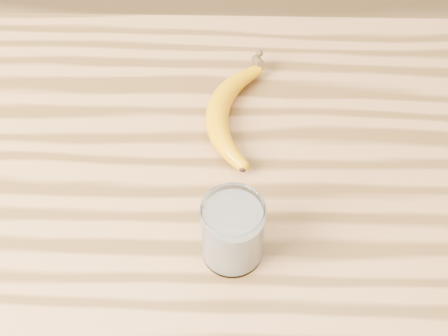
{
  "coord_description": "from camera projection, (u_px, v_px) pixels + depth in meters",
  "views": [
    {
      "loc": [
        -0.04,
        -0.55,
        1.65
      ],
      "look_at": [
        -0.05,
        0.01,
        0.93
      ],
      "focal_mm": 50.0,
      "sensor_mm": 36.0,
      "label": 1
    }
  ],
  "objects": [
    {
      "name": "banana",
      "position": [
        217.0,
        112.0,
        0.99
      ],
      "size": [
        0.15,
        0.32,
        0.04
      ],
      "primitive_type": null,
      "rotation": [
        0.0,
        0.0,
        -0.12
      ],
      "color": "#CD8300",
      "rests_on": "table"
    },
    {
      "name": "smoothie_glass",
      "position": [
        233.0,
        232.0,
        0.82
      ],
      "size": [
        0.08,
        0.08,
        0.1
      ],
      "color": "white",
      "rests_on": "table"
    },
    {
      "name": "table",
      "position": [
        256.0,
        234.0,
        1.03
      ],
      "size": [
        1.2,
        0.8,
        0.9
      ],
      "color": "#A26D3B",
      "rests_on": "ground"
    }
  ]
}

